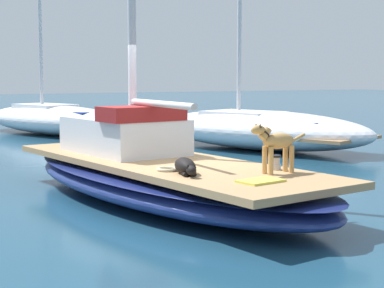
{
  "coord_description": "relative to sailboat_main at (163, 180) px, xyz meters",
  "views": [
    {
      "loc": [
        -4.26,
        -9.01,
        1.99
      ],
      "look_at": [
        0.0,
        -1.0,
        1.01
      ],
      "focal_mm": 59.34,
      "sensor_mm": 36.0,
      "label": 1
    }
  ],
  "objects": [
    {
      "name": "ground_plane",
      "position": [
        0.0,
        0.0,
        -0.34
      ],
      "size": [
        120.0,
        120.0,
        0.0
      ],
      "primitive_type": "plane",
      "color": "navy"
    },
    {
      "name": "sailboat_main",
      "position": [
        0.0,
        0.0,
        0.0
      ],
      "size": [
        3.52,
        7.52,
        0.66
      ],
      "color": "navy",
      "rests_on": "ground"
    },
    {
      "name": "cabin_house",
      "position": [
        -0.17,
        1.1,
        0.67
      ],
      "size": [
        1.7,
        2.4,
        0.84
      ],
      "color": "silver",
      "rests_on": "sailboat_main"
    },
    {
      "name": "dog_tan",
      "position": [
        0.77,
        -1.99,
        0.75
      ],
      "size": [
        0.94,
        0.25,
        0.7
      ],
      "color": "tan",
      "rests_on": "sailboat_main"
    },
    {
      "name": "dog_black",
      "position": [
        -0.34,
        -1.46,
        0.43
      ],
      "size": [
        0.4,
        0.94,
        0.22
      ],
      "color": "black",
      "rests_on": "sailboat_main"
    },
    {
      "name": "deck_winch",
      "position": [
        0.97,
        -1.7,
        0.42
      ],
      "size": [
        0.16,
        0.16,
        0.21
      ],
      "color": "#B7B7BC",
      "rests_on": "sailboat_main"
    },
    {
      "name": "coiled_rope",
      "position": [
        -0.42,
        -1.06,
        0.35
      ],
      "size": [
        0.32,
        0.32,
        0.04
      ],
      "primitive_type": "torus",
      "color": "beige",
      "rests_on": "sailboat_main"
    },
    {
      "name": "deck_towel",
      "position": [
        0.19,
        -2.48,
        0.34
      ],
      "size": [
        0.62,
        0.46,
        0.03
      ],
      "primitive_type": "cube",
      "rotation": [
        0.0,
        0.0,
        0.18
      ],
      "color": "#D8D14C",
      "rests_on": "sailboat_main"
    },
    {
      "name": "moored_boat_starboard_side",
      "position": [
        5.4,
        5.28,
        0.22
      ],
      "size": [
        4.9,
        7.3,
        6.1
      ],
      "color": "white",
      "rests_on": "ground"
    },
    {
      "name": "moored_boat_far_astern",
      "position": [
        1.71,
        12.14,
        0.2
      ],
      "size": [
        4.63,
        7.44,
        6.71
      ],
      "color": "white",
      "rests_on": "ground"
    }
  ]
}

